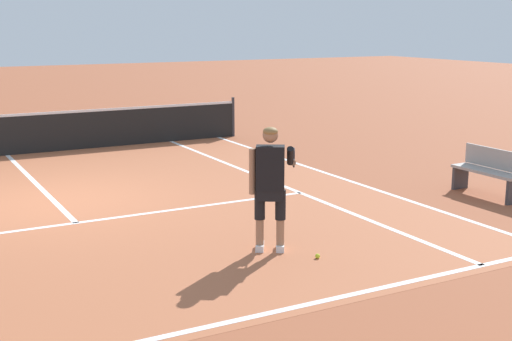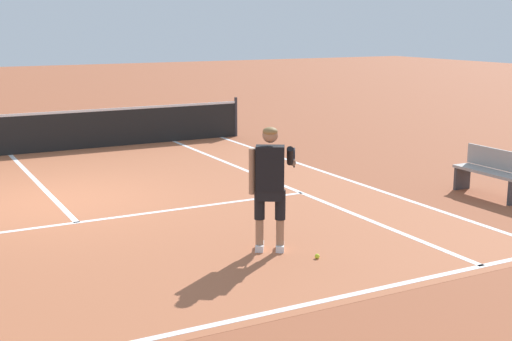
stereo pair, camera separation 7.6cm
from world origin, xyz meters
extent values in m
plane|color=#9E5133|center=(0.00, 0.00, 0.00)|extent=(80.00, 80.00, 0.00)
cube|color=#B2603D|center=(0.00, -0.54, 0.00)|extent=(10.98, 11.22, 0.00)
cube|color=white|center=(0.00, -5.95, 0.00)|extent=(10.98, 0.10, 0.01)
cube|color=white|center=(0.00, -1.53, 0.00)|extent=(8.23, 0.10, 0.01)
cube|color=white|center=(0.00, 1.67, 0.00)|extent=(0.10, 6.40, 0.01)
cube|color=white|center=(4.12, -0.54, 0.00)|extent=(0.10, 10.82, 0.01)
cube|color=white|center=(5.49, -0.54, 0.00)|extent=(0.10, 10.82, 0.01)
cylinder|color=#333338|center=(5.94, 4.87, 0.54)|extent=(0.08, 0.08, 1.07)
cube|color=black|center=(0.00, 4.87, 0.46)|extent=(11.84, 0.02, 0.91)
cube|color=white|center=(0.00, 4.87, 0.94)|extent=(11.84, 0.03, 0.06)
cube|color=white|center=(1.90, -4.02, 0.04)|extent=(0.24, 0.30, 0.09)
cube|color=white|center=(2.14, -4.17, 0.04)|extent=(0.24, 0.30, 0.09)
cylinder|color=#A37556|center=(1.88, -4.06, 0.27)|extent=(0.11, 0.11, 0.36)
cylinder|color=black|center=(1.88, -4.06, 0.66)|extent=(0.14, 0.14, 0.41)
cylinder|color=#A37556|center=(2.12, -4.20, 0.27)|extent=(0.11, 0.11, 0.36)
cylinder|color=black|center=(2.12, -4.20, 0.66)|extent=(0.14, 0.14, 0.41)
cube|color=black|center=(2.00, -4.13, 0.82)|extent=(0.39, 0.35, 0.20)
cube|color=black|center=(2.00, -4.13, 1.16)|extent=(0.44, 0.38, 0.60)
cylinder|color=#A37556|center=(1.79, -4.01, 1.11)|extent=(0.09, 0.09, 0.62)
cylinder|color=black|center=(2.27, -4.19, 1.31)|extent=(0.21, 0.27, 0.29)
cylinder|color=#A37556|center=(2.41, -4.03, 1.17)|extent=(0.22, 0.29, 0.14)
sphere|color=#A37556|center=(2.00, -4.12, 1.60)|extent=(0.21, 0.21, 0.21)
ellipsoid|color=olive|center=(1.99, -4.14, 1.66)|extent=(0.27, 0.27, 0.12)
cylinder|color=#232326|center=(2.54, -3.85, 1.14)|extent=(0.13, 0.19, 0.03)
cylinder|color=black|center=(2.62, -3.72, 1.14)|extent=(0.07, 0.10, 0.02)
torus|color=black|center=(2.71, -3.56, 1.14)|extent=(0.18, 0.27, 0.30)
cylinder|color=silver|center=(2.71, -3.56, 1.14)|extent=(0.13, 0.22, 0.25)
sphere|color=#CCE02D|center=(2.40, -4.70, 0.03)|extent=(0.07, 0.07, 0.07)
cube|color=#9E9993|center=(6.94, -3.30, 0.45)|extent=(0.40, 1.40, 0.05)
cube|color=#9E9993|center=(7.12, -3.30, 0.67)|extent=(0.04, 1.40, 0.36)
cube|color=#38383D|center=(6.94, -2.66, 0.21)|extent=(0.36, 0.06, 0.42)
camera|label=1|loc=(-2.48, -12.01, 3.06)|focal=48.75mm
camera|label=2|loc=(-2.42, -12.05, 3.06)|focal=48.75mm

